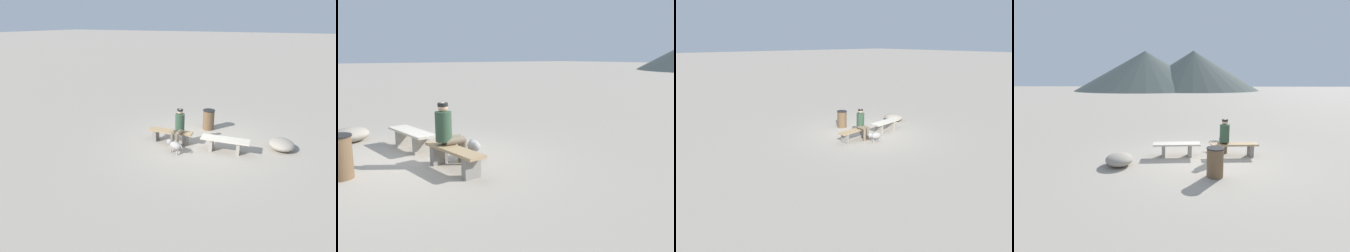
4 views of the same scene
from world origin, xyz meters
TOP-DOWN VIEW (x-y plane):
  - ground at (0.00, 0.00)m, footprint 210.00×210.00m
  - bench_left at (-0.98, 0.26)m, footprint 1.62×0.63m
  - bench_right at (0.96, 0.37)m, footprint 1.60×0.53m
  - seated_person at (0.62, 0.42)m, footprint 0.34×0.61m
  - dog at (0.48, 1.08)m, footprint 0.66×0.38m
  - trash_bin at (0.18, -1.48)m, footprint 0.47×0.47m
  - boulder at (-2.64, -0.75)m, footprint 1.12×1.19m

SIDE VIEW (x-z plane):
  - ground at x=0.00m, z-range -0.06..0.00m
  - boulder at x=-2.64m, z-range 0.00..0.37m
  - dog at x=0.48m, z-range 0.06..0.48m
  - bench_right at x=0.96m, z-range 0.08..0.52m
  - bench_left at x=-0.98m, z-range 0.09..0.55m
  - trash_bin at x=0.18m, z-range 0.00..0.80m
  - seated_person at x=0.62m, z-range 0.09..1.37m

